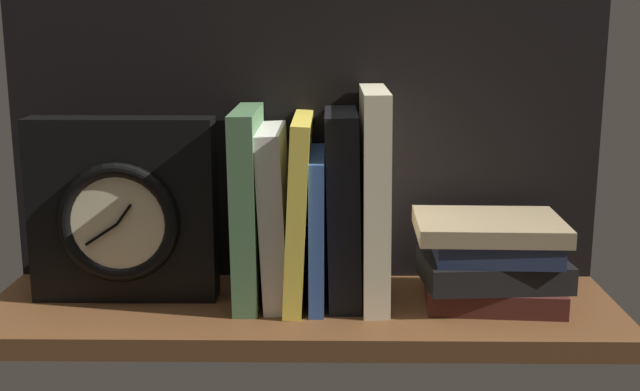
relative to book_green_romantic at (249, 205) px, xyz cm
name	(u,v)px	position (x,y,z in cm)	size (l,w,h in cm)	color
ground_plane	(303,312)	(6.51, -2.16, -12.77)	(75.32, 23.29, 2.50)	brown
back_panel	(305,121)	(6.51, 8.89, 9.02)	(75.32, 1.20, 41.08)	black
book_green_romantic	(249,205)	(0.00, 0.00, 0.00)	(2.88, 15.36, 23.04)	#476B44
book_white_catcher	(275,214)	(3.18, 0.00, -1.12)	(2.88, 14.25, 20.79)	silver
book_yellow_seinlanguage	(299,209)	(5.99, 0.00, -0.49)	(2.15, 16.57, 22.05)	gold
book_blue_modern	(317,227)	(8.24, 0.00, -2.62)	(1.74, 15.59, 17.79)	#2D4C8E
book_black_skeptic	(343,206)	(11.30, 0.00, -0.13)	(3.79, 13.57, 22.78)	black
book_cream_twain	(374,196)	(15.01, 0.00, 1.18)	(3.03, 15.93, 25.39)	beige
framed_clock	(123,212)	(-14.97, -0.82, -0.65)	(22.06, 5.82, 22.06)	black
book_stack_side	(492,260)	(29.01, -2.03, -6.15)	(17.97, 13.89, 10.36)	#471E19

